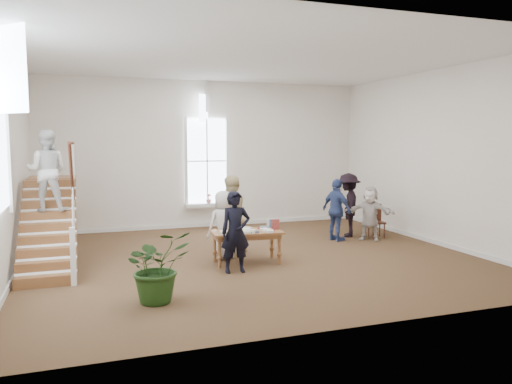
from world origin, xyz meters
name	(u,v)px	position (x,y,z in m)	size (l,w,h in m)	color
ground	(253,258)	(0.00, 0.00, 0.00)	(10.00, 10.00, 0.00)	#45291B
room_shell	(208,214)	(0.00, 4.39, 0.40)	(10.49, 10.00, 10.00)	silver
staircase	(48,191)	(-4.34, 0.75, 1.62)	(1.10, 4.10, 2.92)	brown
library_table	(248,234)	(-0.27, -0.39, 0.64)	(1.58, 0.87, 0.78)	brown
police_officer	(236,232)	(-0.74, -1.04, 0.84)	(0.61, 0.40, 1.67)	black
elderly_woman	(224,225)	(-0.64, 0.21, 0.78)	(0.76, 0.50, 1.57)	silver
person_yellow	(230,214)	(-0.34, 0.71, 0.93)	(0.90, 0.70, 1.86)	#CEB780
woman_cluster_a	(337,210)	(2.75, 1.15, 0.83)	(0.98, 0.41, 1.67)	navy
woman_cluster_b	(348,205)	(3.35, 1.60, 0.89)	(1.15, 0.66, 1.78)	black
woman_cluster_c	(370,213)	(3.65, 0.95, 0.73)	(1.36, 0.43, 1.46)	silver
floor_plant	(157,266)	(-2.51, -2.40, 0.61)	(1.09, 0.95, 1.22)	#1B3812
side_chair	(376,219)	(4.01, 1.23, 0.51)	(0.46, 0.46, 0.92)	#3D1D10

